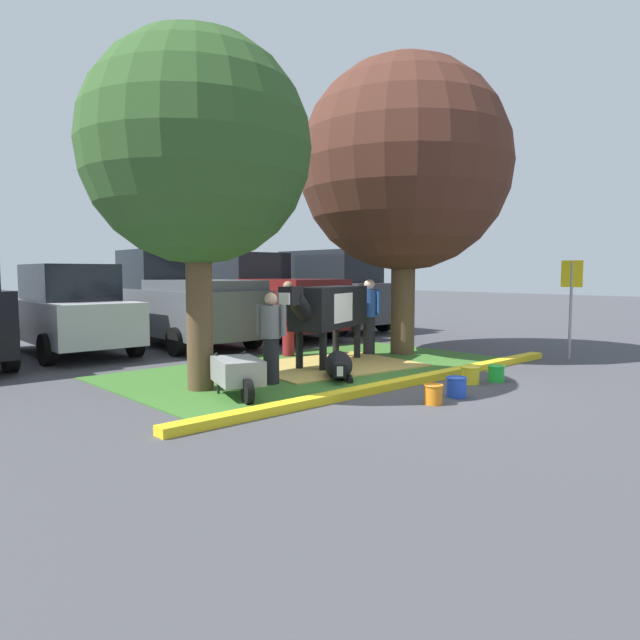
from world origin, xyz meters
TOP-DOWN VIEW (x-y plane):
  - ground_plane at (0.00, 0.00)m, footprint 80.00×80.00m
  - grass_island at (0.30, 1.89)m, footprint 7.62×4.11m
  - curb_yellow at (0.30, -0.32)m, footprint 8.82×0.24m
  - hay_bedding at (0.62, 1.85)m, footprint 3.45×2.74m
  - shade_tree_left at (-2.41, 1.61)m, footprint 3.48×3.48m
  - shade_tree_right at (3.02, 2.01)m, footprint 4.64×4.64m
  - cow_holstein at (0.69, 2.01)m, footprint 3.00×1.59m
  - calf_lying at (-0.17, 0.82)m, footprint 1.13×1.18m
  - person_handler at (2.30, 2.37)m, footprint 0.34×0.51m
  - person_visitor_near at (-1.33, 1.22)m, footprint 0.34×0.49m
  - person_visitor_far at (0.87, 3.45)m, footprint 0.52×0.34m
  - wheelbarrow at (-2.29, 0.77)m, footprint 0.95×1.60m
  - parking_sign at (5.03, -0.88)m, footprint 0.07×0.44m
  - bucket_orange at (-0.51, -1.41)m, footprint 0.28×0.28m
  - bucket_blue at (0.13, -1.37)m, footprint 0.31×0.31m
  - bucket_yellow at (1.15, -0.95)m, footprint 0.32×0.32m
  - bucket_green at (1.63, -1.14)m, footprint 0.29×0.29m
  - sedan_silver at (-2.46, 7.15)m, footprint 2.14×4.46m
  - pickup_truck_black at (0.17, 7.00)m, footprint 2.36×5.46m
  - pickup_truck_maroon at (3.02, 7.13)m, footprint 2.36×5.46m
  - suv_dark_grey at (5.54, 7.08)m, footprint 2.24×4.66m

SIDE VIEW (x-z plane):
  - ground_plane at x=0.00m, z-range 0.00..0.00m
  - grass_island at x=0.30m, z-range 0.00..0.02m
  - hay_bedding at x=0.62m, z-range 0.01..0.04m
  - curb_yellow at x=0.30m, z-range 0.00..0.12m
  - bucket_green at x=1.63m, z-range 0.01..0.28m
  - bucket_orange at x=-0.51m, z-range 0.01..0.29m
  - bucket_yellow at x=1.15m, z-range 0.01..0.30m
  - bucket_blue at x=0.13m, z-range 0.01..0.31m
  - calf_lying at x=-0.17m, z-range 0.00..0.48m
  - wheelbarrow at x=-2.29m, z-range 0.07..0.70m
  - person_visitor_near at x=-1.33m, z-range 0.05..1.56m
  - person_visitor_far at x=0.87m, z-range 0.06..1.71m
  - person_handler at x=2.30m, z-range 0.07..1.76m
  - sedan_silver at x=-2.46m, z-range -0.03..1.99m
  - pickup_truck_black at x=0.17m, z-range -0.10..2.32m
  - pickup_truck_maroon at x=3.02m, z-range -0.10..2.32m
  - cow_holstein at x=0.69m, z-range 0.34..1.94m
  - suv_dark_grey at x=5.54m, z-range 0.01..2.53m
  - parking_sign at x=5.03m, z-range 0.43..2.52m
  - shade_tree_left at x=-2.41m, z-range 0.96..6.40m
  - shade_tree_right at x=3.02m, z-range 0.92..7.44m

